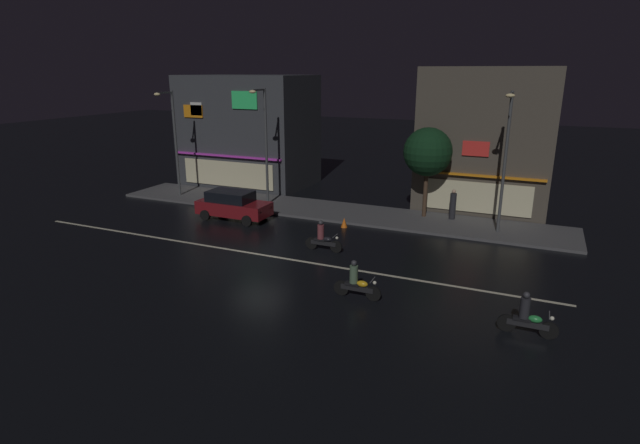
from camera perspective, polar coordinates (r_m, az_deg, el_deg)
ground_plane at (r=24.03m, az=-7.01°, el=-3.68°), size 140.00×140.00×0.00m
lane_divider_stripe at (r=24.03m, az=-7.01°, el=-3.66°), size 27.20×0.16×0.01m
sidewalk_far at (r=31.05m, az=0.77°, el=1.33°), size 28.64×4.13×0.14m
storefront_left_block at (r=38.71m, az=-8.10°, el=10.25°), size 9.22×6.33×8.08m
storefront_center_block at (r=33.61m, az=18.56°, el=9.03°), size 7.73×7.39×8.61m
streetlamp_west at (r=35.16m, az=-16.40°, el=9.48°), size 0.44×1.64×6.99m
streetlamp_mid at (r=31.49m, az=-6.37°, el=9.51°), size 0.44×1.64×7.25m
streetlamp_east at (r=27.28m, az=20.40°, el=7.49°), size 0.44×1.64×7.30m
pedestrian_on_sidewalk at (r=29.82m, az=14.89°, el=1.84°), size 0.36×0.36×1.74m
street_tree at (r=29.38m, az=12.18°, el=7.79°), size 2.77×2.77×5.20m
parked_car_near_kerb at (r=29.70m, az=-9.88°, el=1.96°), size 4.30×1.98×1.67m
motorcycle_lead at (r=19.28m, az=4.12°, el=-6.88°), size 1.90×0.60×1.52m
motorcycle_following at (r=24.13m, az=0.30°, el=-1.87°), size 1.90×0.60×1.52m
motorcycle_opposite_lane at (r=18.01m, az=22.50°, el=-9.99°), size 1.90×0.60×1.52m
traffic_cone at (r=27.88m, az=2.77°, el=-0.06°), size 0.36×0.36×0.55m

